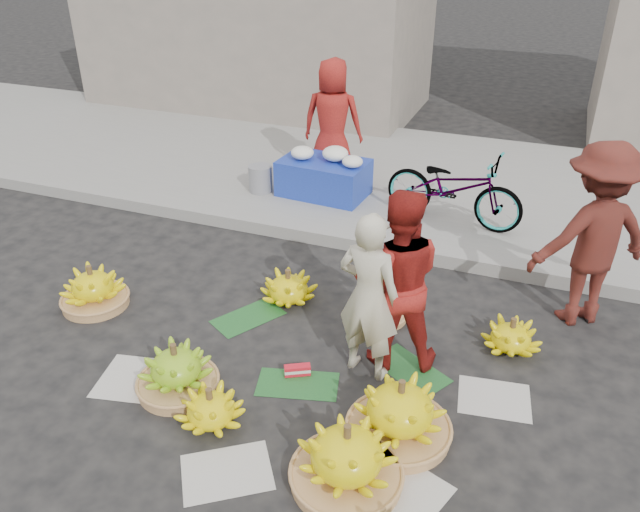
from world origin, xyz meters
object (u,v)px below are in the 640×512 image
(vendor_cream, at_px, (369,297))
(flower_table, at_px, (324,175))
(banana_bunch_4, at_px, (400,412))
(banana_bunch_0, at_px, (176,371))
(bicycle, at_px, (454,187))

(vendor_cream, height_order, flower_table, vendor_cream)
(banana_bunch_4, bearing_deg, banana_bunch_0, -175.18)
(banana_bunch_4, xyz_separation_m, vendor_cream, (-0.44, 0.62, 0.49))
(banana_bunch_4, distance_m, vendor_cream, 0.91)
(banana_bunch_0, distance_m, banana_bunch_4, 1.76)
(flower_table, height_order, bicycle, bicycle)
(banana_bunch_0, bearing_deg, vendor_cream, 30.32)
(banana_bunch_0, relative_size, flower_table, 0.61)
(vendor_cream, xyz_separation_m, flower_table, (-1.52, 3.03, -0.33))
(banana_bunch_0, xyz_separation_m, banana_bunch_4, (1.76, 0.15, 0.03))
(banana_bunch_0, height_order, vendor_cream, vendor_cream)
(bicycle, bearing_deg, vendor_cream, -174.03)
(banana_bunch_0, relative_size, bicycle, 0.43)
(bicycle, bearing_deg, banana_bunch_0, 166.86)
(flower_table, bearing_deg, bicycle, -2.68)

